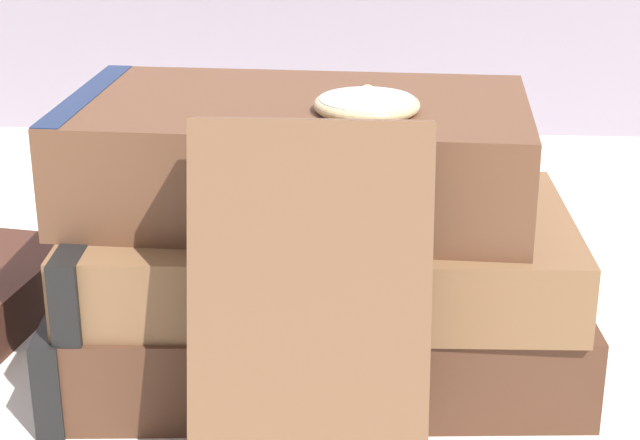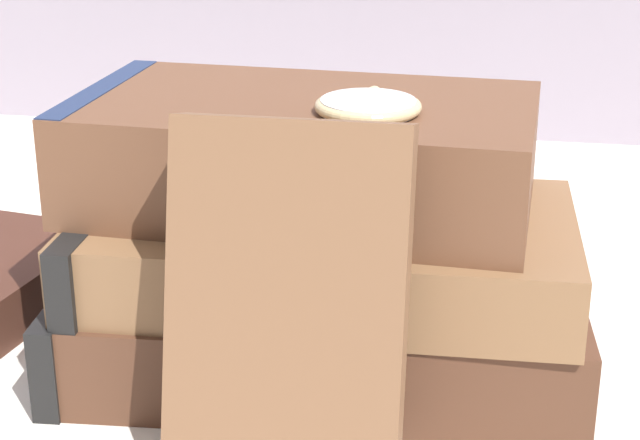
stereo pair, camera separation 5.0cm
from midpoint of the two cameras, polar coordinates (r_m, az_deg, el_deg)
The scene contains 7 objects.
ground_plane at distance 0.51m, azimuth -2.78°, elevation -8.30°, with size 3.00×3.00×0.00m, color silver.
book_flat_bottom at distance 0.51m, azimuth -3.87°, elevation -5.59°, with size 0.24×0.14×0.04m.
book_flat_middle at distance 0.49m, azimuth -3.17°, elevation -1.64°, with size 0.23×0.13×0.04m.
book_flat_top at distance 0.48m, azimuth -4.83°, elevation 3.52°, with size 0.21×0.12×0.05m.
book_leaning_front at distance 0.40m, azimuth -3.80°, elevation -5.65°, with size 0.09×0.06×0.15m.
pocket_watch at distance 0.46m, azimuth -0.66°, elevation 6.10°, with size 0.05×0.05×0.01m.
reading_glasses at distance 0.63m, azimuth -7.74°, elevation -2.34°, with size 0.11×0.07×0.00m.
Camera 1 is at (0.02, -0.44, 0.25)m, focal length 60.00 mm.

